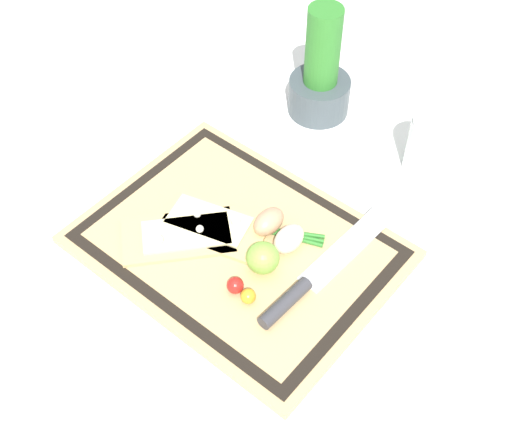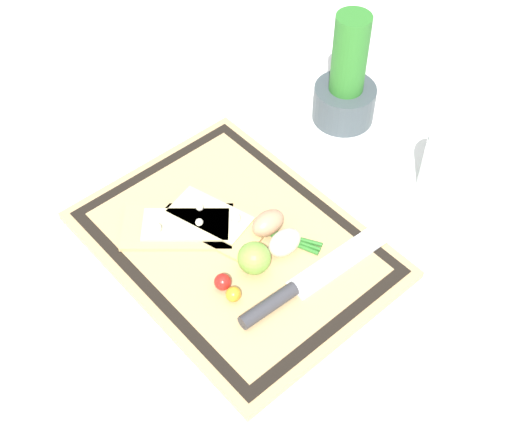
{
  "view_description": "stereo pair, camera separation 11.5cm",
  "coord_description": "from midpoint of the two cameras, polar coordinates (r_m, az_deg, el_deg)",
  "views": [
    {
      "loc": [
        0.48,
        -0.53,
        0.91
      ],
      "look_at": [
        0.0,
        0.05,
        0.03
      ],
      "focal_mm": 50.0,
      "sensor_mm": 36.0,
      "label": 1
    },
    {
      "loc": [
        0.56,
        -0.45,
        0.91
      ],
      "look_at": [
        0.0,
        0.05,
        0.03
      ],
      "focal_mm": 50.0,
      "sensor_mm": 36.0,
      "label": 2
    }
  ],
  "objects": [
    {
      "name": "lime",
      "position": [
        1.09,
        -2.47,
        -3.27
      ],
      "size": [
        0.05,
        0.05,
        0.05
      ],
      "primitive_type": "sphere",
      "color": "#7FB742",
      "rests_on": "cutting_board"
    },
    {
      "name": "pizza_slice_far",
      "position": [
        1.17,
        -6.14,
        -0.49
      ],
      "size": [
        0.19,
        0.14,
        0.02
      ],
      "color": "tan",
      "rests_on": "cutting_board"
    },
    {
      "name": "knife",
      "position": [
        1.08,
        1.08,
        -5.33
      ],
      "size": [
        0.05,
        0.3,
        0.02
      ],
      "color": "silver",
      "rests_on": "cutting_board"
    },
    {
      "name": "ground_plane",
      "position": [
        1.16,
        -4.3,
        -2.58
      ],
      "size": [
        6.0,
        6.0,
        0.0
      ],
      "primitive_type": "plane",
      "color": "white"
    },
    {
      "name": "egg_brown",
      "position": [
        1.14,
        -1.84,
        -0.34
      ],
      "size": [
        0.04,
        0.06,
        0.04
      ],
      "primitive_type": "ellipsoid",
      "color": "tan",
      "rests_on": "cutting_board"
    },
    {
      "name": "cutting_board",
      "position": [
        1.15,
        -4.32,
        -2.33
      ],
      "size": [
        0.48,
        0.36,
        0.02
      ],
      "color": "tan",
      "rests_on": "ground_plane"
    },
    {
      "name": "pizza_slice_near",
      "position": [
        1.16,
        -8.97,
        -1.43
      ],
      "size": [
        0.19,
        0.2,
        0.02
      ],
      "color": "tan",
      "rests_on": "cutting_board"
    },
    {
      "name": "herb_pot",
      "position": [
        1.34,
        2.7,
        11.14
      ],
      "size": [
        0.12,
        0.12,
        0.22
      ],
      "color": "#3D474C",
      "rests_on": "ground_plane"
    },
    {
      "name": "cherry_tomato_red",
      "position": [
        1.08,
        -4.74,
        -5.46
      ],
      "size": [
        0.03,
        0.03,
        0.03
      ],
      "primitive_type": "sphere",
      "color": "red",
      "rests_on": "cutting_board"
    },
    {
      "name": "scallion_bunch",
      "position": [
        1.16,
        -3.36,
        -0.72
      ],
      "size": [
        0.23,
        0.13,
        0.01
      ],
      "color": "#2D7528",
      "rests_on": "cutting_board"
    },
    {
      "name": "egg_pink",
      "position": [
        1.12,
        -0.28,
        -1.73
      ],
      "size": [
        0.04,
        0.06,
        0.04
      ],
      "primitive_type": "ellipsoid",
      "color": "beige",
      "rests_on": "cutting_board"
    },
    {
      "name": "cherry_tomato_yellow",
      "position": [
        1.07,
        -3.73,
        -6.34
      ],
      "size": [
        0.02,
        0.02,
        0.02
      ],
      "primitive_type": "sphere",
      "color": "gold",
      "rests_on": "cutting_board"
    },
    {
      "name": "sauce_jar",
      "position": [
        1.26,
        11.0,
        5.51
      ],
      "size": [
        0.07,
        0.07,
        0.11
      ],
      "color": "silver",
      "rests_on": "ground_plane"
    }
  ]
}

